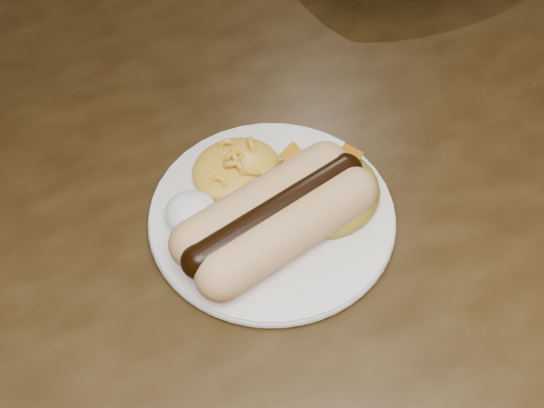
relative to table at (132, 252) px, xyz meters
name	(u,v)px	position (x,y,z in m)	size (l,w,h in m)	color
table	(132,252)	(0.00, 0.00, 0.00)	(1.60, 0.90, 0.75)	#352611
plate	(272,215)	(0.11, -0.09, 0.10)	(0.21, 0.21, 0.01)	silver
hotdog	(276,216)	(0.11, -0.11, 0.12)	(0.15, 0.09, 0.04)	tan
mac_and_cheese	(236,161)	(0.10, -0.03, 0.12)	(0.08, 0.07, 0.03)	gold
sour_cream	(191,208)	(0.05, -0.06, 0.12)	(0.04, 0.04, 0.03)	white
taco_salad	(323,183)	(0.16, -0.09, 0.12)	(0.10, 0.10, 0.04)	#C96322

